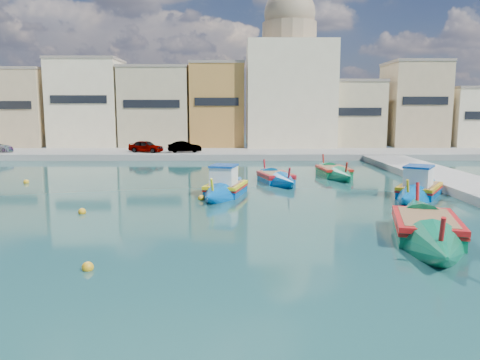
# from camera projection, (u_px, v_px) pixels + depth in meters

# --- Properties ---
(ground) EXTENTS (160.00, 160.00, 0.00)m
(ground) POSITION_uv_depth(u_px,v_px,m) (134.00, 241.00, 17.44)
(ground) COLOR #153F40
(ground) RESTS_ON ground
(north_quay) EXTENTS (80.00, 8.00, 0.60)m
(north_quay) POSITION_uv_depth(u_px,v_px,m) (201.00, 154.00, 49.05)
(north_quay) COLOR gray
(north_quay) RESTS_ON ground
(north_townhouses) EXTENTS (83.20, 7.87, 10.19)m
(north_townhouses) POSITION_uv_depth(u_px,v_px,m) (261.00, 109.00, 55.67)
(north_townhouses) COLOR tan
(north_townhouses) RESTS_ON ground
(church_block) EXTENTS (10.00, 10.00, 19.10)m
(church_block) POSITION_uv_depth(u_px,v_px,m) (289.00, 80.00, 55.81)
(church_block) COLOR beige
(church_block) RESTS_ON ground
(parked_cars) EXTENTS (23.33, 2.56, 1.21)m
(parked_cars) POSITION_uv_depth(u_px,v_px,m) (94.00, 147.00, 47.38)
(parked_cars) COLOR #4C1919
(parked_cars) RESTS_ON north_quay
(luzzu_turquoise_cabin) EXTENTS (6.18, 8.31, 2.77)m
(luzzu_turquoise_cabin) POSITION_uv_depth(u_px,v_px,m) (419.00, 190.00, 26.46)
(luzzu_turquoise_cabin) COLOR #0055A3
(luzzu_turquoise_cabin) RESTS_ON ground
(luzzu_blue_cabin) EXTENTS (3.61, 7.85, 2.70)m
(luzzu_blue_cabin) POSITION_uv_depth(u_px,v_px,m) (226.00, 189.00, 27.00)
(luzzu_blue_cabin) COLOR #0051A8
(luzzu_blue_cabin) RESTS_ON ground
(luzzu_cyan_mid) EXTENTS (2.62, 8.25, 2.40)m
(luzzu_cyan_mid) POSITION_uv_depth(u_px,v_px,m) (334.00, 173.00, 34.53)
(luzzu_cyan_mid) COLOR #0B7548
(luzzu_cyan_mid) RESTS_ON ground
(luzzu_green) EXTENTS (3.52, 7.32, 2.24)m
(luzzu_green) POSITION_uv_depth(u_px,v_px,m) (276.00, 179.00, 31.63)
(luzzu_green) COLOR #0056A5
(luzzu_green) RESTS_ON ground
(luzzu_blue_south) EXTENTS (4.66, 9.99, 2.81)m
(luzzu_blue_south) POSITION_uv_depth(u_px,v_px,m) (426.00, 230.00, 17.92)
(luzzu_blue_south) COLOR #0A6F48
(luzzu_blue_south) RESTS_ON ground
(mooring_buoys) EXTENTS (22.06, 20.62, 0.36)m
(mooring_buoys) POSITION_uv_depth(u_px,v_px,m) (183.00, 202.00, 24.44)
(mooring_buoys) COLOR gold
(mooring_buoys) RESTS_ON ground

